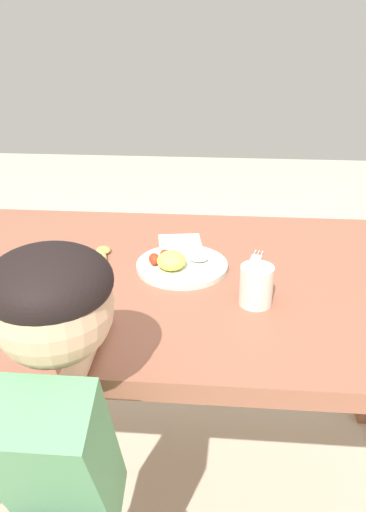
{
  "coord_description": "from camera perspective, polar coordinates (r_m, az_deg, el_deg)",
  "views": [
    {
      "loc": [
        0.08,
        -1.08,
        1.32
      ],
      "look_at": [
        -0.01,
        0.06,
        0.76
      ],
      "focal_mm": 34.58,
      "sensor_mm": 36.0,
      "label": 1
    }
  ],
  "objects": [
    {
      "name": "napkin",
      "position": [
        1.37,
        -0.28,
        1.2
      ],
      "size": [
        0.14,
        0.17,
        0.0
      ],
      "primitive_type": "cube",
      "rotation": [
        0.0,
        0.0,
        0.16
      ],
      "color": "white",
      "rests_on": "dining_table"
    },
    {
      "name": "plate",
      "position": [
        1.24,
        -0.43,
        -0.94
      ],
      "size": [
        0.23,
        0.23,
        0.06
      ],
      "color": "silver",
      "rests_on": "dining_table"
    },
    {
      "name": "spoon",
      "position": [
        1.3,
        -9.13,
        -0.41
      ],
      "size": [
        0.08,
        0.22,
        0.02
      ],
      "rotation": [
        0.0,
        0.0,
        1.83
      ],
      "color": "tan",
      "rests_on": "dining_table"
    },
    {
      "name": "drinking_cup",
      "position": [
        1.09,
        8.47,
        -3.4
      ],
      "size": [
        0.07,
        0.07,
        0.09
      ],
      "primitive_type": "cylinder",
      "color": "silver",
      "rests_on": "dining_table"
    },
    {
      "name": "dining_table",
      "position": [
        1.28,
        0.35,
        -6.17
      ],
      "size": [
        1.42,
        0.82,
        0.74
      ],
      "color": "#915640",
      "rests_on": "ground_plane"
    },
    {
      "name": "person",
      "position": [
        0.92,
        -13.74,
        -25.43
      ],
      "size": [
        0.19,
        0.45,
        1.03
      ],
      "color": "#3A4168",
      "rests_on": "ground_plane"
    },
    {
      "name": "fork",
      "position": [
        1.28,
        8.14,
        -1.0
      ],
      "size": [
        0.06,
        0.18,
        0.01
      ],
      "rotation": [
        0.0,
        0.0,
        1.34
      ],
      "color": "silver",
      "rests_on": "dining_table"
    },
    {
      "name": "ground_plane",
      "position": [
        1.71,
        0.29,
        -24.64
      ],
      "size": [
        8.0,
        8.0,
        0.0
      ],
      "primitive_type": "plane",
      "color": "beige"
    }
  ]
}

